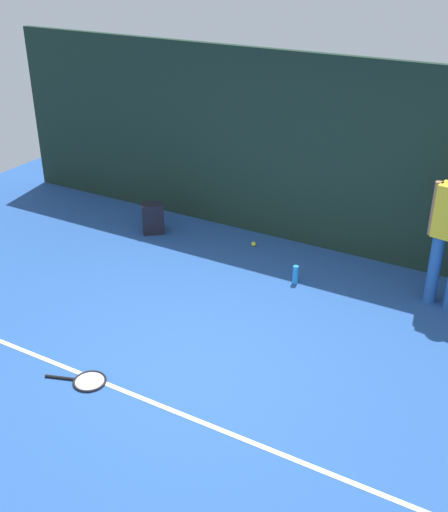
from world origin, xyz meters
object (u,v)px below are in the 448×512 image
at_px(backpack, 153,219).
at_px(tennis_racket, 87,381).
at_px(tennis_ball_by_fence, 254,244).
at_px(water_bottle, 295,275).

bearing_deg(backpack, tennis_racket, 75.74).
bearing_deg(tennis_ball_by_fence, water_bottle, -35.56).
xyz_separation_m(tennis_racket, tennis_ball_by_fence, (0.05, 3.38, 0.02)).
height_order(tennis_racket, tennis_ball_by_fence, tennis_ball_by_fence).
relative_size(tennis_racket, water_bottle, 2.72).
bearing_deg(backpack, tennis_ball_by_fence, 153.07).
bearing_deg(water_bottle, tennis_ball_by_fence, 144.44).
distance_m(backpack, tennis_ball_by_fence, 1.49).
distance_m(tennis_racket, water_bottle, 2.90).
bearing_deg(backpack, water_bottle, 133.00).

